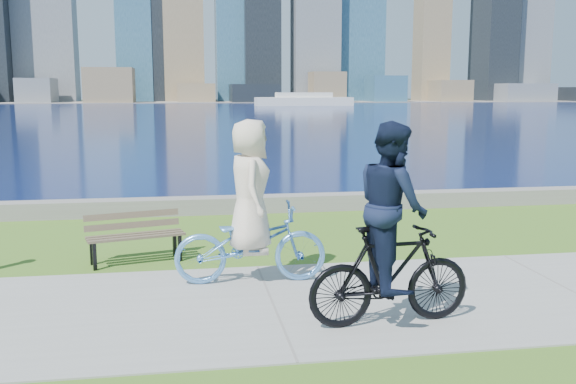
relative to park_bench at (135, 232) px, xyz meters
name	(u,v)px	position (x,y,z in m)	size (l,w,h in m)	color
ground	(273,306)	(1.84, -2.40, -0.47)	(320.00, 320.00, 0.00)	#3B631A
concrete_path	(273,305)	(1.84, -2.40, -0.46)	(80.00, 3.50, 0.02)	gray
seawall	(234,205)	(1.84, 3.80, -0.29)	(90.00, 0.50, 0.35)	slate
bay_water	(192,111)	(1.84, 69.60, -0.46)	(320.00, 131.00, 0.01)	#0B1848
far_shore	(188,101)	(1.84, 127.60, -0.41)	(320.00, 30.00, 0.12)	gray
ferry_far	(304,100)	(19.81, 91.72, 0.40)	(15.39, 4.40, 2.09)	silver
park_bench	(135,232)	(0.00, 0.00, 0.00)	(1.56, 0.87, 0.77)	black
cyclist_woman	(250,223)	(1.67, -1.41, 0.39)	(0.78, 2.11, 2.26)	#5D9DE4
cyclist_man	(391,241)	(3.06, -3.27, 0.52)	(0.77, 1.95, 2.32)	black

